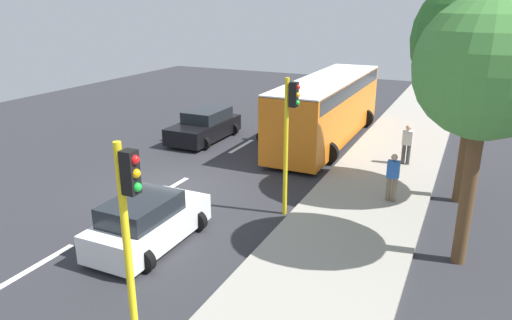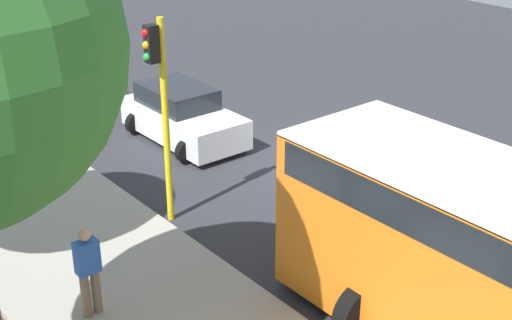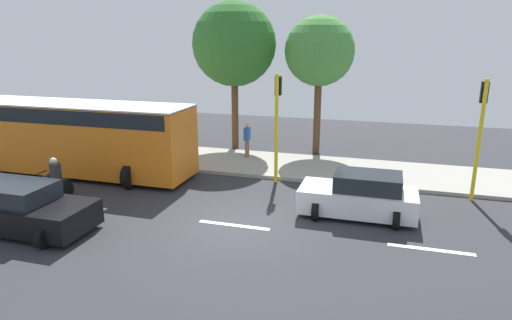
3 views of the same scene
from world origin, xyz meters
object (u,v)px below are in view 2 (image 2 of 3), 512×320
object	(u,v)px
traffic_light_corner	(16,25)
traffic_light_midblock	(160,94)
car_white	(182,116)
pedestrian_by_tree	(88,269)

from	to	relation	value
traffic_light_corner	traffic_light_midblock	distance (m)	7.55
car_white	traffic_light_corner	bearing A→B (deg)	-54.14
pedestrian_by_tree	traffic_light_midblock	size ratio (longest dim) A/B	0.38
car_white	pedestrian_by_tree	xyz separation A→B (m)	(5.78, 5.85, 0.35)
traffic_light_corner	traffic_light_midblock	size ratio (longest dim) A/B	1.00
traffic_light_midblock	car_white	bearing A→B (deg)	-128.11
car_white	traffic_light_midblock	distance (m)	5.11
pedestrian_by_tree	traffic_light_midblock	distance (m)	4.14
car_white	pedestrian_by_tree	size ratio (longest dim) A/B	2.30
traffic_light_corner	traffic_light_midblock	xyz separation A→B (m)	(0.00, 7.55, 0.00)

